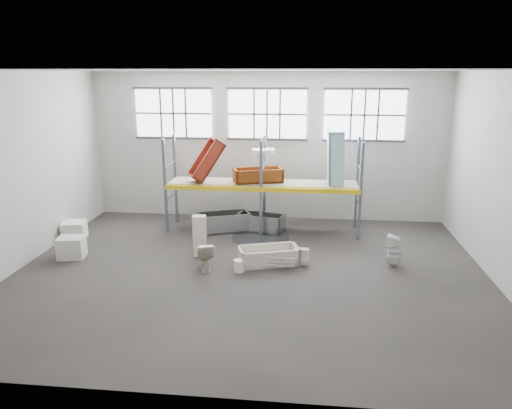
# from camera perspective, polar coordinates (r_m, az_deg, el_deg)

# --- Properties ---
(floor) EXTENTS (12.00, 10.00, 0.10)m
(floor) POSITION_cam_1_polar(r_m,az_deg,el_deg) (12.64, -0.74, -8.14)
(floor) COLOR #423C39
(floor) RESTS_ON ground
(ceiling) EXTENTS (12.00, 10.00, 0.10)m
(ceiling) POSITION_cam_1_polar(r_m,az_deg,el_deg) (11.61, -0.83, 15.65)
(ceiling) COLOR silver
(ceiling) RESTS_ON ground
(wall_back) EXTENTS (12.00, 0.10, 5.00)m
(wall_back) POSITION_cam_1_polar(r_m,az_deg,el_deg) (16.81, 1.31, 6.79)
(wall_back) COLOR #B3AFA6
(wall_back) RESTS_ON ground
(wall_front) EXTENTS (12.00, 0.10, 5.00)m
(wall_front) POSITION_cam_1_polar(r_m,az_deg,el_deg) (7.06, -5.75, -5.26)
(wall_front) COLOR #A19D95
(wall_front) RESTS_ON ground
(wall_left) EXTENTS (0.10, 10.00, 5.00)m
(wall_left) POSITION_cam_1_polar(r_m,az_deg,el_deg) (13.94, -26.34, 3.46)
(wall_left) COLOR #ACA89F
(wall_left) RESTS_ON ground
(wall_right) EXTENTS (0.10, 10.00, 5.00)m
(wall_right) POSITION_cam_1_polar(r_m,az_deg,el_deg) (12.66, 27.56, 2.26)
(wall_right) COLOR #AAA59D
(wall_right) RESTS_ON ground
(window_left) EXTENTS (2.60, 0.04, 1.60)m
(window_left) POSITION_cam_1_polar(r_m,az_deg,el_deg) (17.15, -9.60, 10.45)
(window_left) COLOR white
(window_left) RESTS_ON wall_back
(window_mid) EXTENTS (2.60, 0.04, 1.60)m
(window_mid) POSITION_cam_1_polar(r_m,az_deg,el_deg) (16.58, 1.30, 10.50)
(window_mid) COLOR white
(window_mid) RESTS_ON wall_back
(window_right) EXTENTS (2.60, 0.04, 1.60)m
(window_right) POSITION_cam_1_polar(r_m,az_deg,el_deg) (16.61, 12.54, 10.16)
(window_right) COLOR white
(window_right) RESTS_ON wall_back
(rack_upright_la) EXTENTS (0.08, 0.08, 3.00)m
(rack_upright_la) POSITION_cam_1_polar(r_m,az_deg,el_deg) (15.47, -10.55, 2.02)
(rack_upright_la) COLOR slate
(rack_upright_la) RESTS_ON floor
(rack_upright_lb) EXTENTS (0.08, 0.08, 3.00)m
(rack_upright_lb) POSITION_cam_1_polar(r_m,az_deg,el_deg) (16.60, -9.39, 2.97)
(rack_upright_lb) COLOR slate
(rack_upright_lb) RESTS_ON floor
(rack_upright_ma) EXTENTS (0.08, 0.08, 3.00)m
(rack_upright_ma) POSITION_cam_1_polar(r_m,az_deg,el_deg) (14.90, 0.58, 1.78)
(rack_upright_ma) COLOR slate
(rack_upright_ma) RESTS_ON floor
(rack_upright_mb) EXTENTS (0.08, 0.08, 3.00)m
(rack_upright_mb) POSITION_cam_1_polar(r_m,az_deg,el_deg) (16.06, 1.00, 2.77)
(rack_upright_mb) COLOR slate
(rack_upright_mb) RESTS_ON floor
(rack_upright_ra) EXTENTS (0.08, 0.08, 3.00)m
(rack_upright_ra) POSITION_cam_1_polar(r_m,az_deg,el_deg) (14.92, 12.13, 1.45)
(rack_upright_ra) COLOR slate
(rack_upright_ra) RESTS_ON floor
(rack_upright_rb) EXTENTS (0.08, 0.08, 3.00)m
(rack_upright_rb) POSITION_cam_1_polar(r_m,az_deg,el_deg) (16.08, 11.72, 2.46)
(rack_upright_rb) COLOR slate
(rack_upright_rb) RESTS_ON floor
(rack_beam_front) EXTENTS (6.00, 0.10, 0.14)m
(rack_beam_front) POSITION_cam_1_polar(r_m,az_deg,el_deg) (14.90, 0.58, 1.78)
(rack_beam_front) COLOR yellow
(rack_beam_front) RESTS_ON floor
(rack_beam_back) EXTENTS (6.00, 0.10, 0.14)m
(rack_beam_back) POSITION_cam_1_polar(r_m,az_deg,el_deg) (16.06, 1.00, 2.77)
(rack_beam_back) COLOR yellow
(rack_beam_back) RESTS_ON floor
(shelf_deck) EXTENTS (5.90, 1.10, 0.03)m
(shelf_deck) POSITION_cam_1_polar(r_m,az_deg,el_deg) (15.46, 0.80, 2.58)
(shelf_deck) COLOR gray
(shelf_deck) RESTS_ON floor
(wet_patch) EXTENTS (1.80, 1.80, 0.00)m
(wet_patch) POSITION_cam_1_polar(r_m,az_deg,el_deg) (15.13, 0.49, -3.93)
(wet_patch) COLOR black
(wet_patch) RESTS_ON floor
(bathtub_beige) EXTENTS (1.73, 1.19, 0.46)m
(bathtub_beige) POSITION_cam_1_polar(r_m,az_deg,el_deg) (13.07, 1.48, -6.00)
(bathtub_beige) COLOR beige
(bathtub_beige) RESTS_ON floor
(cistern_spare) EXTENTS (0.38, 0.19, 0.36)m
(cistern_spare) POSITION_cam_1_polar(r_m,az_deg,el_deg) (13.03, 5.34, -5.91)
(cistern_spare) COLOR beige
(cistern_spare) RESTS_ON bathtub_beige
(sink_in_tub) EXTENTS (0.52, 0.52, 0.15)m
(sink_in_tub) POSITION_cam_1_polar(r_m,az_deg,el_deg) (13.17, 2.03, -6.19)
(sink_in_tub) COLOR beige
(sink_in_tub) RESTS_ON bathtub_beige
(toilet_beige) EXTENTS (0.63, 0.81, 0.73)m
(toilet_beige) POSITION_cam_1_polar(r_m,az_deg,el_deg) (12.79, -6.02, -5.94)
(toilet_beige) COLOR beige
(toilet_beige) RESTS_ON floor
(cistern_tall) EXTENTS (0.41, 0.30, 1.15)m
(cistern_tall) POSITION_cam_1_polar(r_m,az_deg,el_deg) (13.64, -6.58, -3.64)
(cistern_tall) COLOR silver
(cistern_tall) RESTS_ON floor
(toilet_white) EXTENTS (0.49, 0.48, 0.86)m
(toilet_white) POSITION_cam_1_polar(r_m,az_deg,el_deg) (13.37, 15.82, -5.22)
(toilet_white) COLOR white
(toilet_white) RESTS_ON floor
(steel_tub_left) EXTENTS (1.82, 1.32, 0.60)m
(steel_tub_left) POSITION_cam_1_polar(r_m,az_deg,el_deg) (15.75, -3.83, -2.03)
(steel_tub_left) COLOR #9C9EA3
(steel_tub_left) RESTS_ON floor
(steel_tub_right) EXTENTS (1.60, 1.03, 0.54)m
(steel_tub_right) POSITION_cam_1_polar(r_m,az_deg,el_deg) (15.79, 0.56, -2.08)
(steel_tub_right) COLOR #ADAFB5
(steel_tub_right) RESTS_ON floor
(rust_tub_flat) EXTENTS (1.65, 1.15, 0.42)m
(rust_tub_flat) POSITION_cam_1_polar(r_m,az_deg,el_deg) (15.42, 0.23, 3.46)
(rust_tub_flat) COLOR #7E4608
(rust_tub_flat) RESTS_ON shelf_deck
(rust_tub_tilted) EXTENTS (1.31, 1.11, 1.39)m
(rust_tub_tilted) POSITION_cam_1_polar(r_m,az_deg,el_deg) (15.45, -5.81, 5.20)
(rust_tub_tilted) COLOR maroon
(rust_tub_tilted) RESTS_ON shelf_deck
(sink_on_shelf) EXTENTS (0.84, 0.73, 0.63)m
(sink_on_shelf) POSITION_cam_1_polar(r_m,az_deg,el_deg) (15.17, 0.86, 4.32)
(sink_on_shelf) COLOR white
(sink_on_shelf) RESTS_ON rust_tub_flat
(blue_tub_upright) EXTENTS (0.56, 0.80, 1.70)m
(blue_tub_upright) POSITION_cam_1_polar(r_m,az_deg,el_deg) (15.27, 9.27, 5.34)
(blue_tub_upright) COLOR #90C9D6
(blue_tub_upright) RESTS_ON shelf_deck
(bucket) EXTENTS (0.28, 0.28, 0.32)m
(bucket) POSITION_cam_1_polar(r_m,az_deg,el_deg) (12.62, -2.00, -7.16)
(bucket) COLOR white
(bucket) RESTS_ON floor
(carton_near) EXTENTS (0.77, 0.69, 0.59)m
(carton_near) POSITION_cam_1_polar(r_m,az_deg,el_deg) (14.42, -20.72, -4.70)
(carton_near) COLOR silver
(carton_near) RESTS_ON floor
(carton_far) EXTENTS (0.78, 0.78, 0.55)m
(carton_far) POSITION_cam_1_polar(r_m,az_deg,el_deg) (15.97, -20.44, -2.85)
(carton_far) COLOR white
(carton_far) RESTS_ON floor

